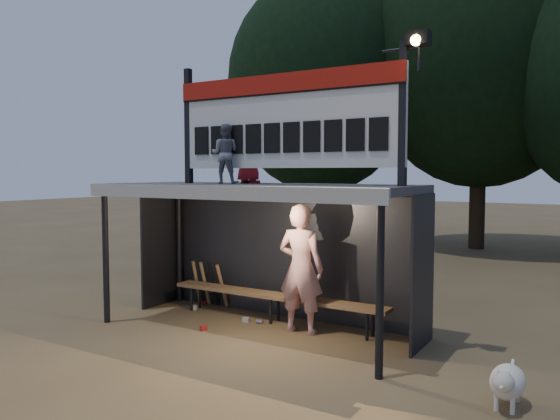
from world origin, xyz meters
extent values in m
plane|color=brown|center=(0.00, 0.00, 0.00)|extent=(80.00, 80.00, 0.00)
imported|color=white|center=(0.65, 0.28, 1.01)|extent=(0.78, 0.54, 2.02)
imported|color=slate|center=(-0.49, -0.14, 2.79)|extent=(0.54, 0.48, 0.94)
imported|color=#B51B23|center=(-0.43, 0.45, 2.85)|extent=(0.57, 0.43, 1.06)
cube|color=#404042|center=(0.00, 0.00, 2.26)|extent=(5.00, 2.00, 0.12)
cube|color=beige|center=(0.00, -1.02, 2.22)|extent=(5.10, 0.06, 0.20)
cylinder|color=black|center=(-2.40, -0.90, 1.10)|extent=(0.10, 0.10, 2.20)
cylinder|color=black|center=(2.40, -0.90, 1.10)|extent=(0.10, 0.10, 2.20)
cylinder|color=black|center=(-2.40, 0.90, 1.10)|extent=(0.10, 0.10, 2.20)
cylinder|color=black|center=(2.40, 0.90, 1.10)|extent=(0.10, 0.10, 2.20)
cube|color=black|center=(0.00, 1.00, 1.10)|extent=(5.00, 0.04, 2.20)
cube|color=black|center=(-2.50, 0.50, 1.10)|extent=(0.04, 1.00, 2.20)
cube|color=black|center=(2.50, 0.50, 1.10)|extent=(0.04, 1.00, 2.20)
cylinder|color=black|center=(0.00, 1.00, 2.15)|extent=(5.00, 0.06, 0.06)
cube|color=black|center=(-1.35, 0.00, 3.27)|extent=(0.10, 0.10, 1.90)
cube|color=black|center=(2.35, 0.00, 3.27)|extent=(0.10, 0.10, 1.90)
cube|color=silver|center=(0.50, 0.00, 3.27)|extent=(3.80, 0.08, 1.40)
cube|color=#A8160C|center=(0.50, -0.05, 3.83)|extent=(3.80, 0.04, 0.28)
cube|color=black|center=(0.50, -0.06, 3.68)|extent=(3.80, 0.02, 0.03)
cube|color=black|center=(-1.03, -0.05, 3.02)|extent=(0.27, 0.03, 0.45)
cube|color=black|center=(-0.69, -0.05, 3.02)|extent=(0.27, 0.03, 0.45)
cube|color=black|center=(-0.35, -0.05, 3.02)|extent=(0.27, 0.03, 0.45)
cube|color=black|center=(-0.01, -0.05, 3.02)|extent=(0.27, 0.03, 0.45)
cube|color=black|center=(0.33, -0.05, 3.02)|extent=(0.27, 0.03, 0.45)
cube|color=black|center=(0.67, -0.05, 3.02)|extent=(0.27, 0.03, 0.45)
cube|color=black|center=(1.01, -0.05, 3.02)|extent=(0.27, 0.03, 0.45)
cube|color=black|center=(1.35, -0.05, 3.02)|extent=(0.27, 0.03, 0.45)
cube|color=black|center=(1.69, -0.05, 3.02)|extent=(0.27, 0.03, 0.45)
cube|color=black|center=(2.03, -0.05, 3.02)|extent=(0.27, 0.03, 0.45)
cylinder|color=black|center=(2.30, 0.00, 4.12)|extent=(0.50, 0.04, 0.04)
cylinder|color=black|center=(2.55, 0.00, 3.97)|extent=(0.04, 0.04, 0.30)
cube|color=black|center=(2.55, -0.05, 4.22)|extent=(0.30, 0.22, 0.18)
sphere|color=#FFD88C|center=(2.55, -0.14, 4.18)|extent=(0.14, 0.14, 0.14)
cube|color=olive|center=(0.00, 0.55, 0.45)|extent=(4.00, 0.35, 0.06)
cylinder|color=black|center=(-1.70, 0.43, 0.23)|extent=(0.05, 0.05, 0.45)
cylinder|color=black|center=(-1.70, 0.67, 0.23)|extent=(0.05, 0.05, 0.45)
cylinder|color=black|center=(0.00, 0.43, 0.23)|extent=(0.05, 0.05, 0.45)
cylinder|color=black|center=(0.00, 0.67, 0.23)|extent=(0.05, 0.05, 0.45)
cylinder|color=black|center=(1.70, 0.43, 0.23)|extent=(0.05, 0.05, 0.45)
cylinder|color=black|center=(1.70, 0.67, 0.23)|extent=(0.05, 0.05, 0.45)
cylinder|color=black|center=(-4.00, 10.00, 1.87)|extent=(0.50, 0.50, 3.74)
ellipsoid|color=black|center=(-4.00, 10.00, 5.53)|extent=(6.46, 6.46, 7.48)
cylinder|color=#2F2215|center=(1.00, 11.50, 2.09)|extent=(0.50, 0.50, 4.18)
ellipsoid|color=black|center=(1.00, 11.50, 6.18)|extent=(7.22, 7.22, 8.36)
ellipsoid|color=white|center=(3.86, -0.93, 0.27)|extent=(0.36, 0.58, 0.36)
sphere|color=silver|center=(3.86, -1.21, 0.36)|extent=(0.22, 0.22, 0.22)
cone|color=beige|center=(3.86, -1.31, 0.34)|extent=(0.10, 0.10, 0.10)
cone|color=beige|center=(3.81, -1.23, 0.46)|extent=(0.06, 0.06, 0.07)
cone|color=beige|center=(3.91, -1.23, 0.46)|extent=(0.06, 0.06, 0.07)
cylinder|color=beige|center=(3.78, -1.11, 0.09)|extent=(0.05, 0.05, 0.18)
cylinder|color=silver|center=(3.94, -1.11, 0.09)|extent=(0.05, 0.05, 0.18)
cylinder|color=silver|center=(3.78, -0.75, 0.09)|extent=(0.05, 0.05, 0.18)
cylinder|color=beige|center=(3.94, -0.75, 0.09)|extent=(0.05, 0.05, 0.18)
cylinder|color=silver|center=(3.86, -0.63, 0.34)|extent=(0.04, 0.16, 0.14)
cylinder|color=olive|center=(-1.90, 0.82, 0.43)|extent=(0.07, 0.27, 0.84)
cylinder|color=olive|center=(-1.70, 0.82, 0.43)|extent=(0.08, 0.30, 0.83)
cylinder|color=black|center=(-1.50, 0.82, 0.43)|extent=(0.09, 0.33, 0.83)
cylinder|color=#A3744C|center=(-1.30, 0.82, 0.43)|extent=(0.07, 0.35, 0.82)
cube|color=red|center=(-0.71, -0.43, 0.04)|extent=(0.11, 0.12, 0.08)
cylinder|color=#A2A2A7|center=(-0.17, 0.35, 0.04)|extent=(0.12, 0.07, 0.07)
cube|color=beige|center=(-1.69, 0.50, 0.04)|extent=(0.09, 0.11, 0.08)
cylinder|color=red|center=(-1.78, 0.90, 0.04)|extent=(0.09, 0.13, 0.07)
cube|color=#A9A9AD|center=(-0.42, 0.31, 0.04)|extent=(0.11, 0.09, 0.08)
camera|label=1|loc=(4.74, -7.06, 2.51)|focal=35.00mm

